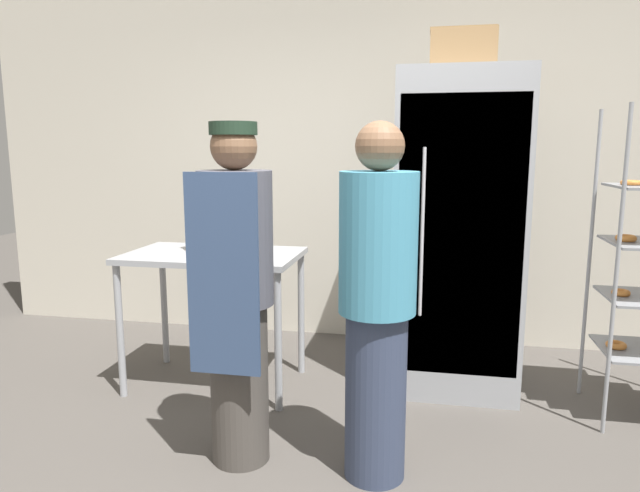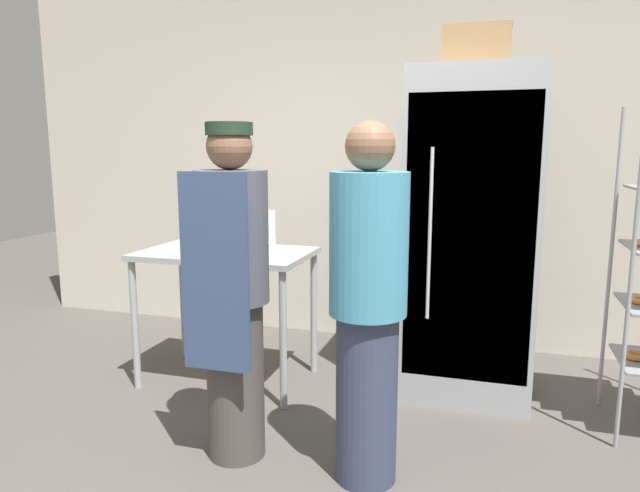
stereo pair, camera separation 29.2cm
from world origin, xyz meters
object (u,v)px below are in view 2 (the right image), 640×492
(cardboard_storage_box, at_px, (477,48))
(person_baker, at_px, (233,289))
(refrigerator, at_px, (471,236))
(blender_pitcher, at_px, (210,231))
(person_customer, at_px, (368,305))
(donut_box, at_px, (251,243))

(cardboard_storage_box, relative_size, person_baker, 0.23)
(cardboard_storage_box, bearing_deg, refrigerator, 40.16)
(refrigerator, height_order, blender_pitcher, refrigerator)
(cardboard_storage_box, relative_size, person_customer, 0.23)
(refrigerator, xyz_separation_m, person_customer, (-0.39, -1.17, -0.16))
(blender_pitcher, relative_size, person_baker, 0.16)
(cardboard_storage_box, bearing_deg, person_customer, -107.84)
(donut_box, relative_size, cardboard_storage_box, 0.71)
(donut_box, height_order, blender_pitcher, blender_pitcher)
(cardboard_storage_box, bearing_deg, blender_pitcher, -171.98)
(person_customer, bearing_deg, blender_pitcher, 143.57)
(blender_pitcher, xyz_separation_m, cardboard_storage_box, (1.64, 0.23, 1.11))
(refrigerator, distance_m, person_baker, 1.57)
(refrigerator, xyz_separation_m, blender_pitcher, (-1.65, -0.24, -0.00))
(blender_pitcher, bearing_deg, donut_box, -1.55)
(refrigerator, relative_size, person_baker, 1.21)
(donut_box, height_order, person_customer, person_customer)
(person_customer, bearing_deg, refrigerator, 71.73)
(refrigerator, height_order, cardboard_storage_box, cardboard_storage_box)
(blender_pitcher, distance_m, person_customer, 1.58)
(donut_box, xyz_separation_m, blender_pitcher, (-0.29, 0.01, 0.07))
(refrigerator, bearing_deg, cardboard_storage_box, -139.84)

